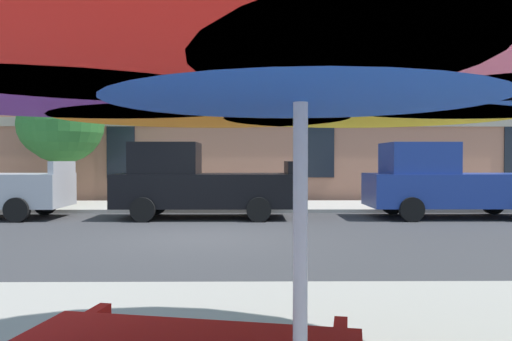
% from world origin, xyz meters
% --- Properties ---
extents(ground_plane, '(120.00, 120.00, 0.00)m').
position_xyz_m(ground_plane, '(0.00, 0.00, 0.00)').
color(ground_plane, '#38383A').
extents(sidewalk_far, '(56.00, 3.60, 0.12)m').
position_xyz_m(sidewalk_far, '(0.00, 6.80, 0.06)').
color(sidewalk_far, '#B2ADA3').
rests_on(sidewalk_far, ground).
extents(apartment_building, '(47.31, 12.08, 12.80)m').
position_xyz_m(apartment_building, '(0.00, 14.99, 6.40)').
color(apartment_building, '#A87056').
rests_on(apartment_building, ground).
extents(pickup_black, '(5.10, 2.12, 2.20)m').
position_xyz_m(pickup_black, '(-0.41, 3.70, 1.03)').
color(pickup_black, black).
rests_on(pickup_black, ground).
extents(pickup_blue, '(5.10, 2.12, 2.20)m').
position_xyz_m(pickup_blue, '(6.94, 3.70, 1.03)').
color(pickup_blue, navy).
rests_on(pickup_blue, ground).
extents(street_tree_left, '(3.13, 3.14, 4.68)m').
position_xyz_m(street_tree_left, '(-5.57, 6.87, 3.08)').
color(street_tree_left, brown).
rests_on(street_tree_left, ground).
extents(patio_umbrella, '(3.52, 3.27, 2.55)m').
position_xyz_m(patio_umbrella, '(1.39, -9.00, 2.21)').
color(patio_umbrella, silver).
rests_on(patio_umbrella, ground).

